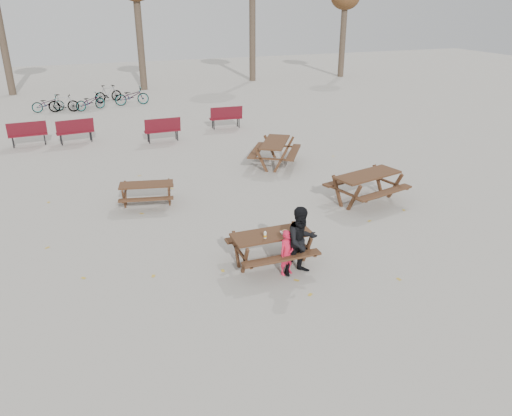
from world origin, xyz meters
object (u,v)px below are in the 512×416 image
object	(u,v)px
adult	(301,241)
picnic_table_east	(367,188)
main_picnic_table	(272,241)
child	(287,253)
picnic_table_north	(147,194)
food_tray	(285,232)
picnic_table_far	(275,153)
soda_bottle	(265,235)

from	to	relation	value
adult	picnic_table_east	bearing A→B (deg)	32.79
main_picnic_table	child	world-z (taller)	child
picnic_table_north	picnic_table_east	bearing A→B (deg)	-6.41
adult	picnic_table_east	xyz separation A→B (m)	(3.63, 3.09, -0.35)
main_picnic_table	picnic_table_east	world-z (taller)	picnic_table_east
picnic_table_north	food_tray	bearing A→B (deg)	-50.81
picnic_table_far	child	bearing A→B (deg)	-168.29
food_tray	picnic_table_east	size ratio (longest dim) A/B	0.09
child	picnic_table_far	world-z (taller)	child
food_tray	picnic_table_east	xyz separation A→B (m)	(3.79, 2.56, -0.35)
picnic_table_far	soda_bottle	bearing A→B (deg)	-171.94
picnic_table_east	soda_bottle	bearing A→B (deg)	-162.23
food_tray	soda_bottle	world-z (taller)	soda_bottle
soda_bottle	picnic_table_far	size ratio (longest dim) A/B	0.08
main_picnic_table	food_tray	size ratio (longest dim) A/B	10.00
main_picnic_table	food_tray	world-z (taller)	food_tray
child	picnic_table_east	bearing A→B (deg)	25.95
main_picnic_table	adult	bearing A→B (deg)	-53.52
picnic_table_east	picnic_table_north	size ratio (longest dim) A/B	1.33
picnic_table_far	picnic_table_east	bearing A→B (deg)	-132.29
food_tray	child	xyz separation A→B (m)	(-0.13, -0.45, -0.27)
child	adult	world-z (taller)	adult
main_picnic_table	soda_bottle	world-z (taller)	soda_bottle
picnic_table_north	soda_bottle	bearing A→B (deg)	-56.43
soda_bottle	picnic_table_north	size ratio (longest dim) A/B	0.11
food_tray	picnic_table_north	distance (m)	5.21
main_picnic_table	picnic_table_north	distance (m)	5.01
food_tray	picnic_table_north	bearing A→B (deg)	117.03
picnic_table_east	picnic_table_far	world-z (taller)	picnic_table_east
soda_bottle	child	size ratio (longest dim) A/B	0.16
child	soda_bottle	bearing A→B (deg)	125.15
picnic_table_east	picnic_table_north	world-z (taller)	picnic_table_east
food_tray	soda_bottle	distance (m)	0.52
main_picnic_table	picnic_table_east	bearing A→B (deg)	31.32
food_tray	soda_bottle	xyz separation A→B (m)	(-0.51, -0.09, 0.05)
main_picnic_table	picnic_table_far	distance (m)	7.35
soda_bottle	picnic_table_far	xyz separation A→B (m)	(3.14, 6.92, -0.41)
soda_bottle	main_picnic_table	bearing A→B (deg)	36.49
soda_bottle	picnic_table_north	world-z (taller)	soda_bottle
picnic_table_north	picnic_table_far	bearing A→B (deg)	36.01
food_tray	picnic_table_far	distance (m)	7.33
adult	picnic_table_far	size ratio (longest dim) A/B	0.78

